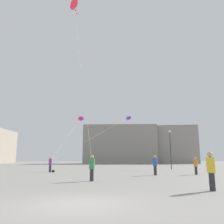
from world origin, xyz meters
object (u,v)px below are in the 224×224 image
object	(u,v)px
person_in_yellow	(211,169)
person_in_green	(92,167)
kite_magenta_diamond	(81,119)
handbag_beside_flyer	(53,171)
kite_violet_diamond	(127,118)
lamppost_east	(170,143)
building_centre_hall	(120,145)
kite_crimson_diamond	(74,6)
building_right_hall	(174,145)
person_in_purple	(50,164)
person_in_orange	(196,165)
person_in_blue	(155,164)

from	to	relation	value
person_in_yellow	person_in_green	bearing A→B (deg)	-104.61
kite_magenta_diamond	handbag_beside_flyer	xyz separation A→B (m)	(-0.99, -9.98, -7.83)
kite_violet_diamond	lamppost_east	world-z (taller)	kite_violet_diamond
kite_violet_diamond	handbag_beside_flyer	distance (m)	18.07
building_centre_hall	lamppost_east	distance (m)	44.85
person_in_green	kite_crimson_diamond	xyz separation A→B (m)	(-1.52, -0.70, 12.19)
kite_crimson_diamond	kite_magenta_diamond	bearing A→B (deg)	99.68
person_in_yellow	lamppost_east	distance (m)	24.35
building_centre_hall	lamppost_east	xyz separation A→B (m)	(9.04, -43.86, -2.43)
kite_crimson_diamond	handbag_beside_flyer	size ratio (longest dim) A/B	38.98
kite_violet_diamond	building_centre_hall	distance (m)	39.17
person_in_yellow	lamppost_east	xyz separation A→B (m)	(2.30, 24.09, 2.79)
building_right_hall	handbag_beside_flyer	distance (m)	58.91
building_right_hall	handbag_beside_flyer	world-z (taller)	building_right_hall
kite_magenta_diamond	kite_crimson_diamond	distance (m)	22.40
person_in_green	lamppost_east	size ratio (longest dim) A/B	0.31
person_in_yellow	lamppost_east	bearing A→B (deg)	-164.79
person_in_purple	person_in_orange	xyz separation A→B (m)	(15.68, -3.24, -0.04)
person_in_yellow	lamppost_east	size ratio (longest dim) A/B	0.32
kite_magenta_diamond	building_centre_hall	distance (m)	42.84
person_in_orange	person_in_blue	distance (m)	4.23
kite_magenta_diamond	kite_crimson_diamond	bearing A→B (deg)	-80.32
kite_violet_diamond	building_right_hall	world-z (taller)	building_right_hall
kite_crimson_diamond	handbag_beside_flyer	xyz separation A→B (m)	(-4.65, 11.50, -13.04)
kite_violet_diamond	building_centre_hall	size ratio (longest dim) A/B	0.60
lamppost_east	handbag_beside_flyer	world-z (taller)	lamppost_east
person_in_green	building_centre_hall	distance (m)	63.51
kite_crimson_diamond	building_centre_hall	xyz separation A→B (m)	(1.35, 63.99, -6.92)
person_in_orange	kite_magenta_diamond	xyz separation A→B (m)	(-14.34, 13.32, 7.01)
handbag_beside_flyer	person_in_green	bearing A→B (deg)	-60.27
person_in_green	kite_violet_diamond	xyz separation A→B (m)	(2.46, 24.28, 7.55)
kite_violet_diamond	handbag_beside_flyer	xyz separation A→B (m)	(-8.63, -13.47, -8.41)
person_in_blue	building_centre_hall	xyz separation A→B (m)	(-5.24, 56.94, 5.22)
kite_violet_diamond	building_right_hall	size ratio (longest dim) A/B	0.96
kite_violet_diamond	lamppost_east	bearing A→B (deg)	-37.06
person_in_blue	kite_magenta_diamond	xyz separation A→B (m)	(-10.26, 14.43, 6.93)
person_in_orange	building_right_hall	distance (m)	57.70
person_in_blue	building_right_hall	size ratio (longest dim) A/B	0.12
building_right_hall	lamppost_east	xyz separation A→B (m)	(-8.96, -44.84, -2.34)
person_in_green	handbag_beside_flyer	world-z (taller)	person_in_green
person_in_yellow	kite_magenta_diamond	world-z (taller)	kite_magenta_diamond
person_in_purple	kite_crimson_diamond	size ratio (longest dim) A/B	0.14
kite_violet_diamond	handbag_beside_flyer	bearing A→B (deg)	-122.65
lamppost_east	person_in_orange	bearing A→B (deg)	-88.66
person_in_purple	building_right_hall	size ratio (longest dim) A/B	0.12
person_in_blue	lamppost_east	bearing A→B (deg)	-171.23
person_in_orange	person_in_yellow	xyz separation A→B (m)	(-2.58, -12.12, 0.08)
person_in_yellow	handbag_beside_flyer	bearing A→B (deg)	-119.82
building_centre_hall	person_in_green	bearing A→B (deg)	-89.85
person_in_purple	person_in_green	distance (m)	12.53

